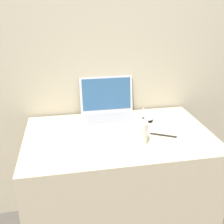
{
  "coord_description": "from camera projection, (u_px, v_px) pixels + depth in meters",
  "views": [
    {
      "loc": [
        -0.27,
        -0.93,
        1.41
      ],
      "look_at": [
        -0.02,
        0.42,
        0.83
      ],
      "focal_mm": 42.0,
      "sensor_mm": 36.0,
      "label": 1
    }
  ],
  "objects": [
    {
      "name": "wall_back",
      "position": [
        107.0,
        30.0,
        1.55
      ],
      "size": [
        7.0,
        0.04,
        2.5
      ],
      "color": "#BCB299",
      "rests_on": "ground_plane"
    },
    {
      "name": "desk",
      "position": [
        118.0,
        188.0,
        1.58
      ],
      "size": [
        1.01,
        0.62,
        0.74
      ],
      "color": "beige",
      "rests_on": "ground_plane"
    },
    {
      "name": "laptop",
      "position": [
        109.0,
        111.0,
        1.59
      ],
      "size": [
        0.33,
        0.3,
        0.24
      ],
      "color": "silver",
      "rests_on": "desk"
    },
    {
      "name": "drink_cup",
      "position": [
        138.0,
        132.0,
        1.32
      ],
      "size": [
        0.1,
        0.1,
        0.19
      ],
      "color": "white",
      "rests_on": "desk"
    },
    {
      "name": "computer_mouse",
      "position": [
        148.0,
        117.0,
        1.59
      ],
      "size": [
        0.06,
        0.1,
        0.04
      ],
      "color": "black",
      "rests_on": "desk"
    },
    {
      "name": "pen",
      "position": [
        163.0,
        135.0,
        1.41
      ],
      "size": [
        0.13,
        0.07,
        0.01
      ],
      "color": "black",
      "rests_on": "desk"
    }
  ]
}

